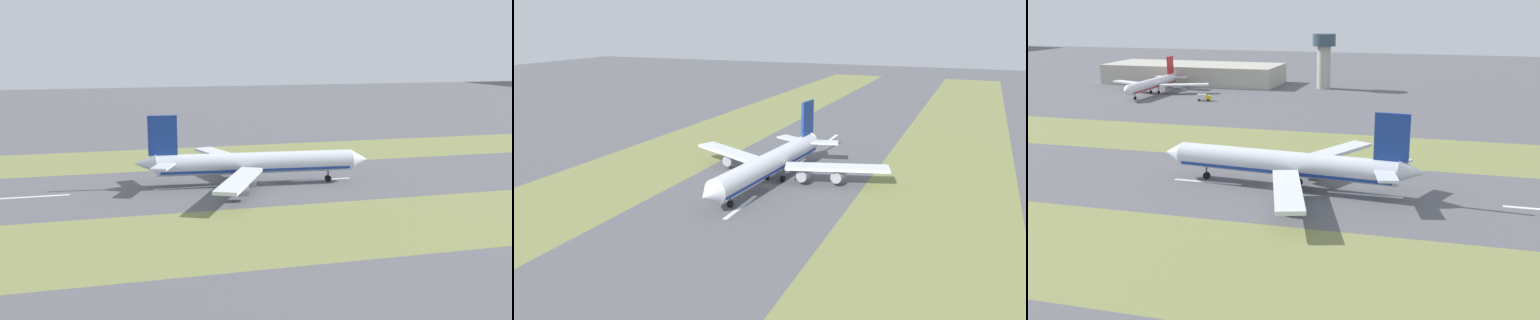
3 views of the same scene
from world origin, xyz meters
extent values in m
plane|color=#56565B|center=(0.00, 0.00, 0.00)|extent=(800.00, 800.00, 0.00)
cube|color=olive|center=(-45.00, 0.00, 0.00)|extent=(40.00, 600.00, 0.01)
cube|color=olive|center=(45.00, 0.00, 0.00)|extent=(40.00, 600.00, 0.01)
cube|color=silver|center=(0.00, -62.32, 0.01)|extent=(1.20, 18.00, 0.01)
cube|color=silver|center=(0.00, -22.32, 0.01)|extent=(1.20, 18.00, 0.01)
cube|color=silver|center=(0.00, 17.68, 0.01)|extent=(1.20, 18.00, 0.01)
cylinder|color=silver|center=(0.60, -2.32, 6.20)|extent=(10.77, 56.31, 6.00)
cone|color=silver|center=(3.21, 28.07, 6.20)|extent=(6.29, 5.48, 5.88)
cone|color=silver|center=(-2.06, -33.21, 7.00)|extent=(5.59, 6.41, 5.10)
cube|color=navy|center=(0.60, -2.32, 4.55)|extent=(10.28, 54.05, 0.70)
cube|color=silver|center=(-17.46, -8.02, 5.30)|extent=(29.48, 14.26, 0.90)
cube|color=silver|center=(17.42, -11.01, 5.30)|extent=(28.58, 18.47, 0.90)
cylinder|color=#93939E|center=(-8.71, -5.54, 2.85)|extent=(3.60, 5.06, 3.20)
cylinder|color=#93939E|center=(-17.98, -8.25, 2.85)|extent=(3.60, 5.06, 3.20)
cylinder|color=#93939E|center=(9.22, -7.08, 2.85)|extent=(3.60, 5.06, 3.20)
cylinder|color=#93939E|center=(17.89, -11.33, 2.85)|extent=(3.60, 5.06, 3.20)
cube|color=navy|center=(-1.63, -28.23, 14.70)|extent=(1.48, 8.04, 11.00)
cube|color=silver|center=(-7.11, -27.76, 7.20)|extent=(10.74, 6.55, 0.60)
cube|color=silver|center=(3.85, -28.70, 7.20)|extent=(10.92, 7.95, 0.60)
cylinder|color=#59595E|center=(2.42, 18.88, 2.50)|extent=(0.50, 0.50, 3.20)
cylinder|color=black|center=(2.42, 18.88, 0.90)|extent=(1.05, 1.87, 1.80)
cylinder|color=#59595E|center=(-2.25, -5.09, 2.50)|extent=(0.50, 0.50, 3.20)
cylinder|color=black|center=(-2.25, -5.09, 0.90)|extent=(1.05, 1.87, 1.80)
cylinder|color=#59595E|center=(2.93, -5.53, 2.50)|extent=(0.50, 0.50, 3.20)
cylinder|color=black|center=(2.93, -5.53, 0.90)|extent=(1.05, 1.87, 1.80)
camera|label=1|loc=(161.66, -44.17, 39.28)|focal=42.00mm
camera|label=2|loc=(-52.67, 123.00, 45.30)|focal=35.00mm
camera|label=3|loc=(-135.23, -39.16, 44.47)|focal=42.00mm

